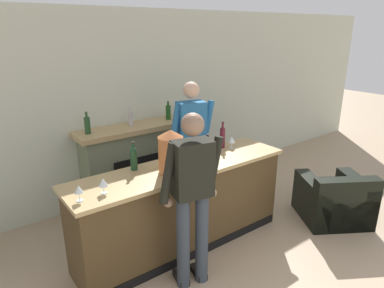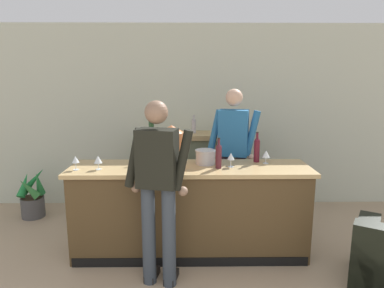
{
  "view_description": "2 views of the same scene",
  "coord_description": "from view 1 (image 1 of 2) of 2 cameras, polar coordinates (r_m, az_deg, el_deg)",
  "views": [
    {
      "loc": [
        -2.0,
        -0.07,
        2.47
      ],
      "look_at": [
        0.27,
        2.98,
        1.18
      ],
      "focal_mm": 32.0,
      "sensor_mm": 36.0,
      "label": 1
    },
    {
      "loc": [
        -0.0,
        -0.79,
        1.99
      ],
      "look_at": [
        0.04,
        3.19,
        1.2
      ],
      "focal_mm": 32.0,
      "sensor_mm": 36.0,
      "label": 2
    }
  ],
  "objects": [
    {
      "name": "wall_back_panel",
      "position": [
        5.05,
        -12.52,
        5.73
      ],
      "size": [
        12.0,
        0.07,
        2.75
      ],
      "color": "beige",
      "rests_on": "ground_plane"
    },
    {
      "name": "bar_counter",
      "position": [
        4.04,
        -1.57,
        -10.32
      ],
      "size": [
        2.63,
        0.66,
        1.02
      ],
      "color": "#4A371E",
      "rests_on": "ground_plane"
    },
    {
      "name": "fireplace_stone",
      "position": [
        5.1,
        -9.69,
        -3.19
      ],
      "size": [
        1.62,
        0.52,
        1.46
      ],
      "color": "slate",
      "rests_on": "ground_plane"
    },
    {
      "name": "armchair_black",
      "position": [
        5.02,
        22.68,
        -8.94
      ],
      "size": [
        1.11,
        1.1,
        0.72
      ],
      "color": "black",
      "rests_on": "ground_plane"
    },
    {
      "name": "person_customer",
      "position": [
        3.24,
        0.06,
        -8.53
      ],
      "size": [
        0.65,
        0.36,
        1.78
      ],
      "color": "#313942",
      "rests_on": "ground_plane"
    },
    {
      "name": "person_bartender",
      "position": [
        4.54,
        -0.11,
        0.12
      ],
      "size": [
        0.65,
        0.37,
        1.84
      ],
      "color": "#3B3143",
      "rests_on": "ground_plane"
    },
    {
      "name": "copper_dispenser",
      "position": [
        3.58,
        -3.57,
        -1.21
      ],
      "size": [
        0.27,
        0.31,
        0.47
      ],
      "color": "#BB6839",
      "rests_on": "bar_counter"
    },
    {
      "name": "ice_bucket_steel",
      "position": [
        3.96,
        -0.5,
        -1.51
      ],
      "size": [
        0.23,
        0.23,
        0.16
      ],
      "color": "silver",
      "rests_on": "bar_counter"
    },
    {
      "name": "wine_bottle_rose_blush",
      "position": [
        3.72,
        -9.71,
        -2.21
      ],
      "size": [
        0.08,
        0.08,
        0.32
      ],
      "color": "#1B3F25",
      "rests_on": "bar_counter"
    },
    {
      "name": "wine_bottle_burgundy_dark",
      "position": [
        4.36,
        5.09,
        1.31
      ],
      "size": [
        0.07,
        0.07,
        0.35
      ],
      "color": "#501321",
      "rests_on": "bar_counter"
    },
    {
      "name": "wine_bottle_port_short",
      "position": [
        3.89,
        2.61,
        -0.95
      ],
      "size": [
        0.07,
        0.07,
        0.33
      ],
      "color": "#4D1D27",
      "rests_on": "bar_counter"
    },
    {
      "name": "wine_glass_near_bucket",
      "position": [
        3.18,
        -18.36,
        -7.24
      ],
      "size": [
        0.08,
        0.08,
        0.15
      ],
      "color": "silver",
      "rests_on": "bar_counter"
    },
    {
      "name": "wine_glass_mid_counter",
      "position": [
        3.27,
        -14.59,
        -6.26
      ],
      "size": [
        0.09,
        0.09,
        0.15
      ],
      "color": "silver",
      "rests_on": "bar_counter"
    },
    {
      "name": "wine_glass_by_dispenser",
      "position": [
        4.38,
        6.61,
        0.71
      ],
      "size": [
        0.09,
        0.09,
        0.15
      ],
      "color": "silver",
      "rests_on": "bar_counter"
    },
    {
      "name": "wine_glass_back_row",
      "position": [
        4.02,
        3.71,
        -0.83
      ],
      "size": [
        0.08,
        0.08,
        0.16
      ],
      "color": "silver",
      "rests_on": "bar_counter"
    }
  ]
}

